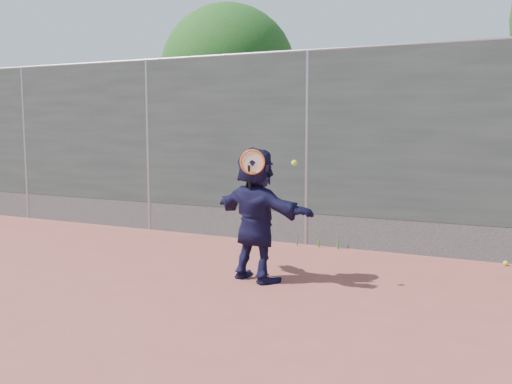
% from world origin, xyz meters
% --- Properties ---
extents(ground, '(80.00, 80.00, 0.00)m').
position_xyz_m(ground, '(0.00, 0.00, 0.00)').
color(ground, '#9E4C42').
rests_on(ground, ground).
extents(player, '(1.57, 0.93, 1.62)m').
position_xyz_m(player, '(0.19, 1.28, 0.81)').
color(player, '#141336').
rests_on(player, ground).
extents(ball_ground, '(0.07, 0.07, 0.07)m').
position_xyz_m(ball_ground, '(2.90, 3.35, 0.03)').
color(ball_ground, '#ACDA30').
rests_on(ball_ground, ground).
extents(fence, '(20.00, 0.06, 3.03)m').
position_xyz_m(fence, '(-0.00, 3.50, 1.58)').
color(fence, '#38423D').
rests_on(fence, ground).
extents(swing_action, '(0.66, 0.17, 0.51)m').
position_xyz_m(swing_action, '(0.28, 1.08, 1.43)').
color(swing_action, orange).
rests_on(swing_action, ground).
extents(tree_left, '(3.15, 3.00, 4.53)m').
position_xyz_m(tree_left, '(-2.85, 6.55, 2.94)').
color(tree_left, '#382314').
rests_on(tree_left, ground).
extents(weed_clump, '(0.68, 0.07, 0.30)m').
position_xyz_m(weed_clump, '(0.29, 3.38, 0.13)').
color(weed_clump, '#387226').
rests_on(weed_clump, ground).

